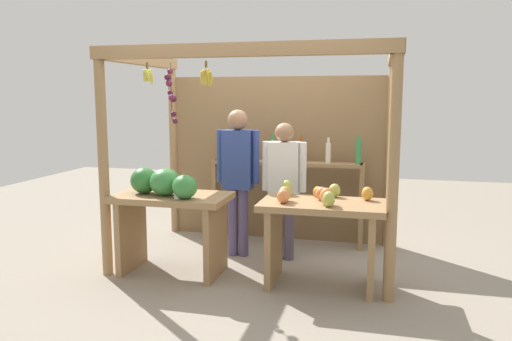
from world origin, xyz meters
name	(u,v)px	position (x,y,z in m)	size (l,w,h in m)	color
ground_plane	(260,258)	(0.00, 0.00, 0.00)	(12.00, 12.00, 0.00)	gray
market_stall	(267,137)	(-0.01, 0.38, 1.30)	(2.84, 1.81, 2.23)	#99754C
fruit_counter_left	(169,205)	(-0.77, -0.66, 0.70)	(1.14, 0.64, 1.07)	#99754C
fruit_counter_right	(321,223)	(0.74, -0.63, 0.60)	(1.14, 0.65, 0.96)	#99754C
bottle_shelf_unit	(286,180)	(0.17, 0.64, 0.78)	(1.82, 0.22, 1.35)	#99754C
vendor_man	(238,169)	(-0.26, 0.06, 0.98)	(0.48, 0.22, 1.63)	#544A78
vendor_woman	(284,179)	(0.25, 0.05, 0.88)	(0.48, 0.20, 1.49)	#574D64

